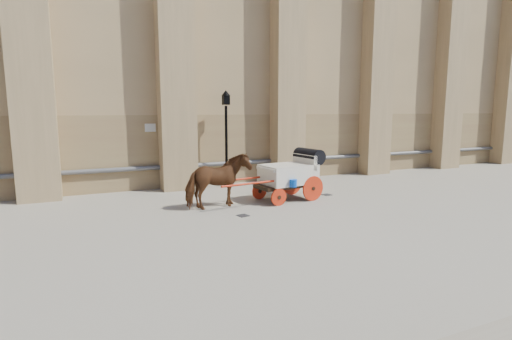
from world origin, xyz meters
name	(u,v)px	position (x,y,z in m)	size (l,w,h in m)	color
ground	(234,206)	(0.00, 0.00, 0.00)	(90.00, 90.00, 0.00)	gray
horse	(218,181)	(-0.57, -0.08, 0.90)	(0.97, 2.12, 1.79)	brown
carriage	(291,173)	(2.27, 0.08, 0.97)	(4.22, 1.63, 1.80)	black
street_lamp	(226,136)	(0.96, 3.27, 2.14)	(0.37, 0.37, 4.00)	black
drain_grate_near	(243,216)	(-0.21, -1.33, 0.01)	(0.32, 0.32, 0.01)	black
drain_grate_far	(327,195)	(3.86, 0.17, 0.01)	(0.32, 0.32, 0.01)	black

